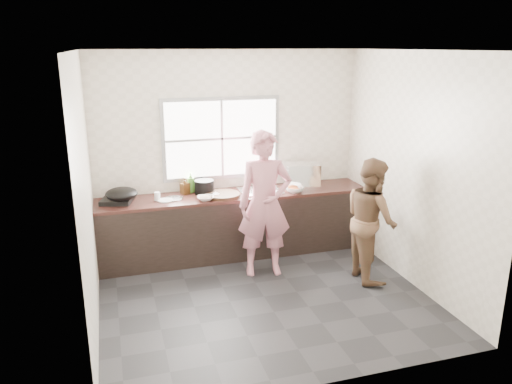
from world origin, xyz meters
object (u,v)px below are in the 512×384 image
object	(u,v)px
person_side	(371,219)
bottle_brown_short	(187,187)
cutting_board	(223,195)
glass_jar	(157,196)
dish_rack	(302,176)
black_pot	(204,187)
plate_food	(166,200)
burner	(117,200)
pot_lid_right	(173,199)
wok	(122,194)
bowl_mince	(205,198)
pot_lid_left	(121,201)
bottle_brown_tall	(185,186)
bowl_crabs	(295,190)
bottle_green	(191,182)
bowl_held	(271,193)
woman	(265,209)

from	to	relation	value
person_side	bottle_brown_short	bearing A→B (deg)	58.53
cutting_board	glass_jar	distance (m)	0.84
cutting_board	dish_rack	world-z (taller)	dish_rack
black_pot	plate_food	bearing A→B (deg)	-161.38
person_side	bottle_brown_short	size ratio (longest dim) A/B	9.75
cutting_board	burner	bearing A→B (deg)	173.45
bottle_brown_short	pot_lid_right	size ratio (longest dim) A/B	0.63
burner	wok	size ratio (longest dim) A/B	0.93
bottle_brown_short	glass_jar	world-z (taller)	bottle_brown_short
bowl_mince	pot_lid_right	size ratio (longest dim) A/B	0.85
bottle_brown_short	pot_lid_left	bearing A→B (deg)	-168.75
glass_jar	dish_rack	size ratio (longest dim) A/B	0.24
plate_food	dish_rack	bearing A→B (deg)	2.77
plate_food	pot_lid_right	xyz separation A→B (m)	(0.11, 0.06, -0.00)
bottle_brown_tall	bowl_crabs	bearing A→B (deg)	-13.66
glass_jar	bottle_brown_tall	bearing A→B (deg)	25.85
bottle_brown_short	wok	bearing A→B (deg)	-161.42
bottle_brown_tall	bottle_brown_short	xyz separation A→B (m)	(0.04, 0.07, -0.03)
plate_food	dish_rack	xyz separation A→B (m)	(1.88, 0.09, 0.16)
black_pot	bottle_green	world-z (taller)	bottle_green
dish_rack	pot_lid_right	size ratio (longest dim) A/B	1.84
plate_food	bottle_brown_tall	size ratio (longest dim) A/B	0.96
black_pot	bottle_brown_short	xyz separation A→B (m)	(-0.21, 0.13, -0.01)
plate_food	burner	xyz separation A→B (m)	(-0.59, 0.13, 0.02)
bowl_mince	bottle_brown_short	world-z (taller)	bottle_brown_short
bowl_crabs	bowl_held	bearing A→B (deg)	-175.19
woman	pot_lid_right	bearing A→B (deg)	155.98
cutting_board	plate_food	xyz separation A→B (m)	(-0.74, 0.02, -0.01)
bottle_brown_tall	pot_lid_left	bearing A→B (deg)	-172.67
person_side	bowl_crabs	size ratio (longest dim) A/B	7.62
plate_food	bottle_brown_tall	distance (m)	0.38
glass_jar	bowl_crabs	bearing A→B (deg)	-5.09
wok	dish_rack	distance (m)	2.41
person_side	bottle_brown_short	xyz separation A→B (m)	(-1.98, 1.38, 0.19)
bowl_mince	glass_jar	xyz separation A→B (m)	(-0.58, 0.17, 0.03)
pot_lid_left	bottle_brown_tall	bearing A→B (deg)	7.33
person_side	wok	size ratio (longest dim) A/B	3.80
bottle_brown_tall	pot_lid_left	distance (m)	0.84
black_pot	bottle_brown_short	size ratio (longest dim) A/B	1.65
woman	glass_jar	bearing A→B (deg)	160.51
person_side	pot_lid_left	world-z (taller)	person_side
bowl_mince	pot_lid_left	distance (m)	1.06
dish_rack	burner	bearing A→B (deg)	-172.50
dish_rack	pot_lid_right	bearing A→B (deg)	-170.54
bowl_held	plate_food	world-z (taller)	bowl_held
bowl_held	black_pot	world-z (taller)	black_pot
black_pot	pot_lid_right	xyz separation A→B (m)	(-0.43, -0.12, -0.09)
bowl_held	pot_lid_left	xyz separation A→B (m)	(-1.90, 0.27, -0.03)
bowl_mince	pot_lid_right	bearing A→B (deg)	156.19
woman	pot_lid_right	distance (m)	1.21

